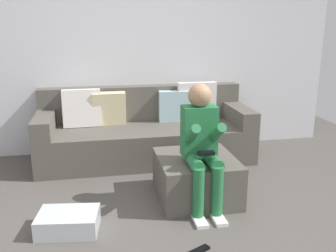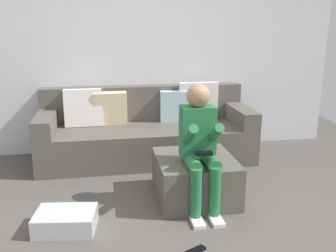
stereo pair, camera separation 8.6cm
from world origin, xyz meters
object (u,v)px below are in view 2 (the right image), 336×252
at_px(person_seated, 200,141).
at_px(storage_bin, 66,221).
at_px(couch_sectional, 146,132).
at_px(ottoman, 195,178).
at_px(remote_near_ottoman, 195,251).

distance_m(person_seated, storage_bin, 1.28).
bearing_deg(couch_sectional, person_seated, -76.81).
xyz_separation_m(ottoman, remote_near_ottoman, (-0.21, -0.86, -0.19)).
relative_size(person_seated, remote_near_ottoman, 6.25).
bearing_deg(storage_bin, person_seated, 10.21).
bearing_deg(remote_near_ottoman, couch_sectional, 66.31).
xyz_separation_m(couch_sectional, storage_bin, (-0.82, -1.56, -0.24)).
relative_size(ottoman, storage_bin, 1.60).
bearing_deg(remote_near_ottoman, storage_bin, 126.06).
relative_size(storage_bin, remote_near_ottoman, 2.66).
bearing_deg(ottoman, couch_sectional, 105.52).
xyz_separation_m(couch_sectional, remote_near_ottoman, (0.12, -2.04, -0.31)).
relative_size(person_seated, storage_bin, 2.35).
bearing_deg(remote_near_ottoman, person_seated, 46.70).
xyz_separation_m(couch_sectional, ottoman, (0.33, -1.17, -0.12)).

